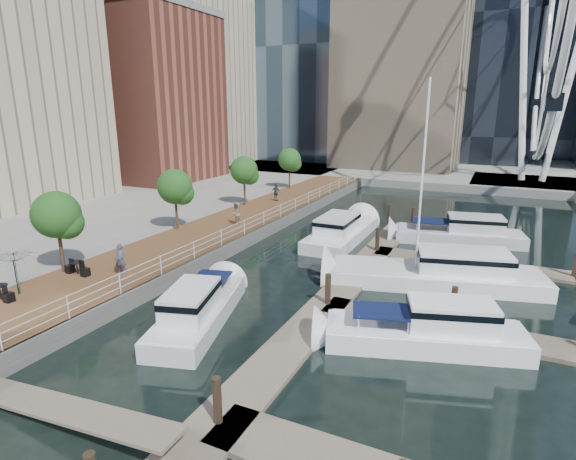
# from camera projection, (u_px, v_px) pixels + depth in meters

# --- Properties ---
(ground) EXTENTS (520.00, 520.00, 0.00)m
(ground) POSITION_uv_depth(u_px,v_px,m) (183.00, 372.00, 17.47)
(ground) COLOR black
(ground) RESTS_ON ground
(boardwalk) EXTENTS (6.00, 60.00, 1.00)m
(boardwalk) POSITION_uv_depth(u_px,v_px,m) (212.00, 236.00, 34.13)
(boardwalk) COLOR brown
(boardwalk) RESTS_ON ground
(seawall) EXTENTS (0.25, 60.00, 1.00)m
(seawall) POSITION_uv_depth(u_px,v_px,m) (246.00, 241.00, 32.89)
(seawall) COLOR #595954
(seawall) RESTS_ON ground
(land_far) EXTENTS (200.00, 114.00, 1.00)m
(land_far) POSITION_uv_depth(u_px,v_px,m) (455.00, 149.00, 106.25)
(land_far) COLOR gray
(land_far) RESTS_ON ground
(pier) EXTENTS (14.00, 12.00, 1.00)m
(pier) POSITION_uv_depth(u_px,v_px,m) (531.00, 185.00, 56.88)
(pier) COLOR gray
(pier) RESTS_ON ground
(railing) EXTENTS (0.10, 60.00, 1.05)m
(railing) POSITION_uv_depth(u_px,v_px,m) (244.00, 228.00, 32.66)
(railing) COLOR white
(railing) RESTS_ON boardwalk
(floating_docks) EXTENTS (16.00, 34.00, 2.60)m
(floating_docks) POSITION_uv_depth(u_px,v_px,m) (433.00, 301.00, 22.74)
(floating_docks) COLOR #6D6051
(floating_docks) RESTS_ON ground
(midrise_condos) EXTENTS (19.00, 67.00, 28.00)m
(midrise_condos) POSITION_uv_depth(u_px,v_px,m) (87.00, 76.00, 51.19)
(midrise_condos) COLOR #BCAD8E
(midrise_condos) RESTS_ON ground
(street_trees) EXTENTS (2.60, 42.60, 4.60)m
(street_trees) POSITION_uv_depth(u_px,v_px,m) (175.00, 187.00, 33.25)
(street_trees) COLOR #3F2B1C
(street_trees) RESTS_ON ground
(yacht_foreground) EXTENTS (9.52, 5.09, 2.15)m
(yacht_foreground) POSITION_uv_depth(u_px,v_px,m) (424.00, 346.00, 19.36)
(yacht_foreground) COLOR white
(yacht_foreground) RESTS_ON ground
(pedestrian_near) EXTENTS (0.77, 0.64, 1.79)m
(pedestrian_near) POSITION_uv_depth(u_px,v_px,m) (121.00, 260.00, 24.61)
(pedestrian_near) COLOR #47495E
(pedestrian_near) RESTS_ON boardwalk
(pedestrian_mid) EXTENTS (0.68, 0.87, 1.79)m
(pedestrian_mid) POSITION_uv_depth(u_px,v_px,m) (236.00, 214.00, 35.33)
(pedestrian_mid) COLOR gray
(pedestrian_mid) RESTS_ON boardwalk
(pedestrian_far) EXTENTS (1.01, 0.42, 1.73)m
(pedestrian_far) POSITION_uv_depth(u_px,v_px,m) (276.00, 193.00, 44.28)
(pedestrian_far) COLOR #363C43
(pedestrian_far) RESTS_ON boardwalk
(moored_yachts) EXTENTS (26.12, 35.10, 11.50)m
(moored_yachts) POSITION_uv_depth(u_px,v_px,m) (434.00, 289.00, 25.54)
(moored_yachts) COLOR white
(moored_yachts) RESTS_ON ground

